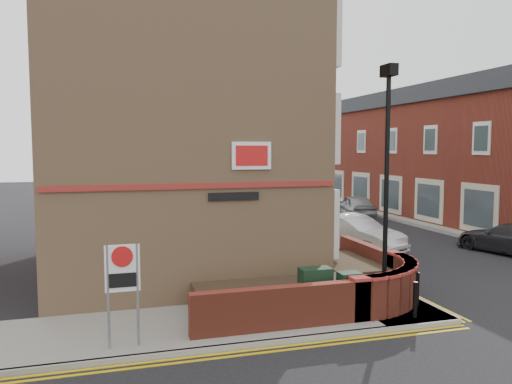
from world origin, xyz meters
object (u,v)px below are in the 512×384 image
object	(u,v)px
zone_sign	(123,276)
silver_car_near	(352,233)
lamppost	(386,186)
utility_cabinet_large	(315,291)

from	to	relation	value
zone_sign	silver_car_near	xyz separation A→B (m)	(9.48, 8.13, -0.88)
silver_car_near	lamppost	bearing A→B (deg)	-134.37
lamppost	zone_sign	world-z (taller)	lamppost
utility_cabinet_large	zone_sign	xyz separation A→B (m)	(-4.70, -0.80, 0.92)
utility_cabinet_large	silver_car_near	bearing A→B (deg)	56.85
utility_cabinet_large	zone_sign	world-z (taller)	zone_sign
lamppost	silver_car_near	xyz separation A→B (m)	(2.88, 7.42, -2.58)
silver_car_near	zone_sign	bearing A→B (deg)	-162.54
lamppost	utility_cabinet_large	bearing A→B (deg)	176.99
lamppost	utility_cabinet_large	xyz separation A→B (m)	(-1.90, 0.10, -2.62)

